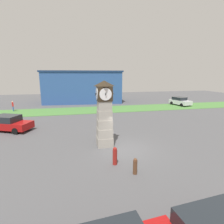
{
  "coord_description": "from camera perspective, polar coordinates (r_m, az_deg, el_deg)",
  "views": [
    {
      "loc": [
        -3.79,
        -12.06,
        5.62
      ],
      "look_at": [
        -0.6,
        2.45,
        2.46
      ],
      "focal_mm": 28.0,
      "sensor_mm": 36.0,
      "label": 1
    }
  ],
  "objects": [
    {
      "name": "ground_plane",
      "position": [
        13.83,
        4.72,
        -12.01
      ],
      "size": [
        87.23,
        87.23,
        0.0
      ],
      "primitive_type": "plane",
      "color": "#4C4C4F"
    },
    {
      "name": "clock_tower",
      "position": [
        13.73,
        -2.49,
        -0.88
      ],
      "size": [
        1.51,
        1.46,
        5.21
      ],
      "color": "#9B968C",
      "rests_on": "ground_plane"
    },
    {
      "name": "bollard_near_tower",
      "position": [
        10.58,
        7.56,
        -17.08
      ],
      "size": [
        0.24,
        0.24,
        0.98
      ],
      "color": "brown",
      "rests_on": "ground_plane"
    },
    {
      "name": "bollard_mid_row",
      "position": [
        11.42,
        0.95,
        -14.1
      ],
      "size": [
        0.28,
        0.28,
        1.17
      ],
      "color": "maroon",
      "rests_on": "ground_plane"
    },
    {
      "name": "car_far_lot",
      "position": [
        20.76,
        -30.6,
        -3.12
      ],
      "size": [
        4.72,
        3.49,
        1.59
      ],
      "color": "#A51111",
      "rests_on": "ground_plane"
    },
    {
      "name": "car_silver_hatch",
      "position": [
        35.33,
        21.35,
        3.32
      ],
      "size": [
        2.82,
        4.27,
        1.55
      ],
      "color": "silver",
      "rests_on": "ground_plane"
    },
    {
      "name": "pedestrian_near_bench",
      "position": [
        31.51,
        -29.66,
        1.86
      ],
      "size": [
        0.35,
        0.45,
        1.63
      ],
      "color": "#264CA5",
      "rests_on": "ground_plane"
    },
    {
      "name": "warehouse_blue_far",
      "position": [
        37.61,
        -9.48,
        8.2
      ],
      "size": [
        16.36,
        9.08,
        6.45
      ],
      "color": "#2D5193",
      "rests_on": "ground_plane"
    },
    {
      "name": "grass_verge_far",
      "position": [
        29.05,
        -2.16,
        0.88
      ],
      "size": [
        52.34,
        5.78,
        0.04
      ],
      "primitive_type": "cube",
      "color": "#477A38",
      "rests_on": "ground_plane"
    }
  ]
}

